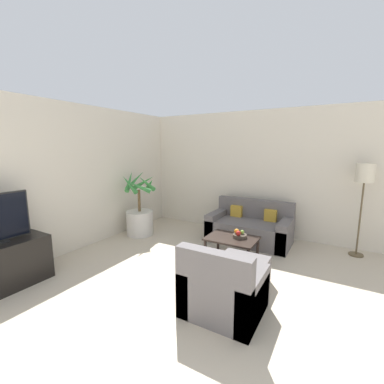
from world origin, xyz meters
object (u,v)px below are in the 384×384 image
Objects in this scene: ottoman at (244,270)px; apple_red at (238,233)px; floor_lamp at (365,179)px; armchair at (223,290)px; apple_green at (242,232)px; sofa_loveseat at (250,228)px; fruit_bowl at (240,236)px; potted_palm at (140,216)px; coffee_table at (232,240)px; orange_fruit at (237,231)px.

apple_red is at bearing 116.59° from ottoman.
floor_lamp reaches higher than armchair.
apple_red is at bearing -144.36° from floor_lamp.
ottoman is (0.30, -0.77, -0.29)m from apple_green.
apple_red is at bearing 103.66° from armchair.
fruit_bowl is (0.12, -0.93, 0.13)m from sofa_loveseat.
potted_palm is 5.96× the size of fruit_bowl.
armchair is at bearing -72.18° from coffee_table.
ottoman is (0.44, -0.66, -0.14)m from coffee_table.
orange_fruit is (-0.06, 0.01, 0.07)m from fruit_bowl.
floor_lamp is 2.49× the size of ottoman.
sofa_loveseat reaches higher than apple_green.
potted_palm reaches higher than apple_green.
apple_red is 0.80m from ottoman.
armchair is at bearing -88.72° from ottoman.
orange_fruit is 1.59m from armchair.
apple_green is 0.88m from ottoman.
ottoman is at bearing -63.41° from apple_red.
potted_palm is 16.60× the size of orange_fruit.
armchair is (0.47, -2.44, 0.00)m from sofa_loveseat.
ottoman is at bearing -62.21° from orange_fruit.
ottoman is at bearing -126.56° from floor_lamp.
armchair is (0.41, -1.52, -0.20)m from orange_fruit.
floor_lamp is 2.28m from apple_green.
apple_green is at bearing 73.68° from apple_red.
sofa_loveseat is at bearing 96.63° from apple_red.
sofa_loveseat is at bearing 20.27° from potted_palm.
floor_lamp is at bearing 34.23° from fruit_bowl.
fruit_bowl is at bearing 86.47° from apple_red.
apple_red is at bearing -53.29° from orange_fruit.
apple_red is (2.34, -0.17, 0.06)m from potted_palm.
apple_green is at bearing 111.36° from ottoman.
sofa_loveseat is 18.82× the size of orange_fruit.
floor_lamp is 6.88× the size of fruit_bowl.
ottoman is (-0.02, 0.78, -0.09)m from armchair.
sofa_loveseat reaches higher than coffee_table.
fruit_bowl is at bearing 102.92° from armchair.
sofa_loveseat is 2.45× the size of ottoman.
armchair is at bearing -77.08° from fruit_bowl.
coffee_table is 0.81m from ottoman.
fruit_bowl is 0.10m from apple_red.
orange_fruit is at bearing 126.71° from apple_red.
ottoman is at bearing -17.41° from potted_palm.
potted_palm is at bearing 175.77° from apple_red.
orange_fruit is at bearing 58.80° from coffee_table.
apple_green reaches higher than coffee_table.
apple_red reaches higher than apple_green.
armchair is at bearing -117.59° from floor_lamp.
apple_green is 0.11× the size of ottoman.
potted_palm is 0.87× the size of floor_lamp.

